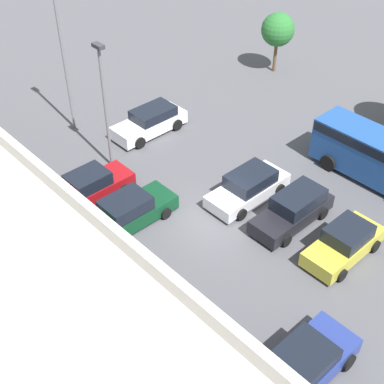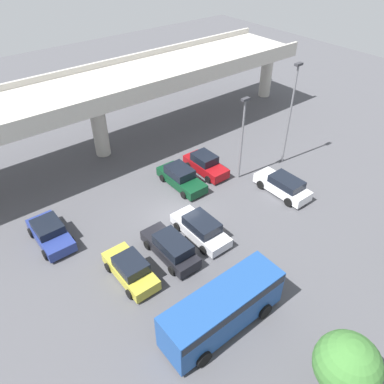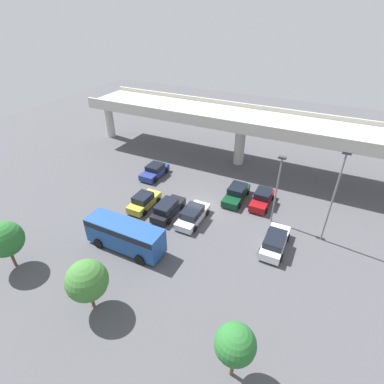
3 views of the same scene
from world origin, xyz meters
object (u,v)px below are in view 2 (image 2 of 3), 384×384
at_px(parked_car_1, 131,269).
at_px(parked_car_5, 205,164).
at_px(parked_car_3, 201,228).
at_px(parked_car_6, 283,186).
at_px(parked_car_2, 171,247).
at_px(parked_car_4, 181,178).
at_px(shuttle_bus, 223,307).
at_px(parked_car_0, 50,233).
at_px(tree_front_centre, 347,365).
at_px(lamp_post_mid_lot, 291,109).
at_px(lamp_post_near_aisle, 242,133).

height_order(parked_car_1, parked_car_5, parked_car_5).
height_order(parked_car_3, parked_car_6, parked_car_6).
height_order(parked_car_2, parked_car_5, parked_car_5).
distance_m(parked_car_4, shuttle_bus, 13.67).
bearing_deg(parked_car_6, shuttle_bus, 116.26).
bearing_deg(parked_car_5, parked_car_1, -61.35).
bearing_deg(parked_car_6, parked_car_5, 24.72).
height_order(parked_car_1, shuttle_bus, shuttle_bus).
height_order(parked_car_0, parked_car_1, parked_car_1).
bearing_deg(parked_car_4, parked_car_1, -54.91).
xyz_separation_m(parked_car_5, tree_front_centre, (-7.53, -18.58, 2.03)).
bearing_deg(parked_car_4, lamp_post_mid_lot, 72.93).
bearing_deg(parked_car_5, shuttle_bus, -36.66).
height_order(lamp_post_near_aisle, tree_front_centre, lamp_post_near_aisle).
relative_size(parked_car_1, parked_car_6, 0.90).
distance_m(parked_car_0, parked_car_4, 11.22).
distance_m(parked_car_6, tree_front_centre, 16.21).
distance_m(parked_car_1, parked_car_6, 14.35).
distance_m(parked_car_0, lamp_post_near_aisle, 16.43).
distance_m(parked_car_2, parked_car_3, 2.81).
height_order(parked_car_2, parked_car_4, parked_car_2).
relative_size(parked_car_2, tree_front_centre, 1.09).
bearing_deg(parked_car_0, shuttle_bus, 21.49).
bearing_deg(tree_front_centre, parked_car_1, 107.45).
distance_m(parked_car_1, parked_car_5, 13.01).
bearing_deg(parked_car_1, parked_car_4, -54.91).
xyz_separation_m(parked_car_3, parked_car_4, (2.65, 5.83, 0.01)).
bearing_deg(tree_front_centre, parked_car_4, 75.81).
bearing_deg(parked_car_0, parked_car_6, 69.16).
xyz_separation_m(parked_car_6, lamp_post_near_aisle, (-1.23, 3.88, 3.58)).
xyz_separation_m(parked_car_2, lamp_post_near_aisle, (10.06, 3.84, 3.56)).
xyz_separation_m(parked_car_1, shuttle_bus, (2.22, -6.12, 0.88)).
relative_size(parked_car_2, lamp_post_mid_lot, 0.51).
height_order(parked_car_1, parked_car_3, parked_car_1).
relative_size(parked_car_6, shuttle_bus, 0.65).
relative_size(parked_car_0, parked_car_4, 0.91).
bearing_deg(parked_car_2, parked_car_6, -90.24).
bearing_deg(parked_car_6, parked_car_1, 89.46).
bearing_deg(parked_car_3, lamp_post_mid_lot, -76.64).
height_order(parked_car_5, shuttle_bus, shuttle_bus).
distance_m(parked_car_4, lamp_post_near_aisle, 6.26).
relative_size(parked_car_1, shuttle_bus, 0.59).
xyz_separation_m(parked_car_2, shuttle_bus, (-0.85, -6.03, 0.83)).
bearing_deg(parked_car_3, shuttle_bus, 149.84).
xyz_separation_m(parked_car_5, lamp_post_mid_lot, (6.65, -3.19, 4.52)).
relative_size(parked_car_1, parked_car_5, 0.98).
bearing_deg(lamp_post_near_aisle, tree_front_centre, -119.87).
bearing_deg(parked_car_4, lamp_post_near_aisle, 64.11).
xyz_separation_m(parked_car_2, parked_car_5, (8.35, 6.33, -0.02)).
xyz_separation_m(parked_car_3, parked_car_6, (8.49, -0.29, 0.03)).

